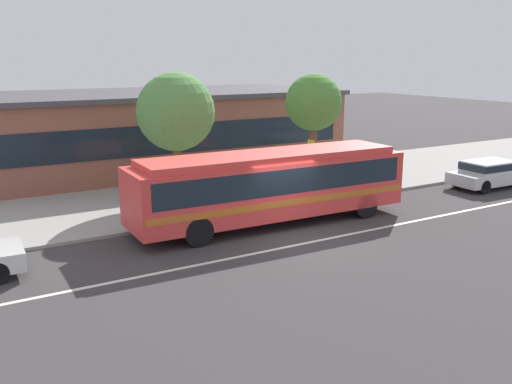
# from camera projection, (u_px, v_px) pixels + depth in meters

# --- Properties ---
(ground_plane) EXTENTS (120.00, 120.00, 0.00)m
(ground_plane) POSITION_uv_depth(u_px,v_px,m) (293.00, 237.00, 19.44)
(ground_plane) COLOR #3B3838
(sidewalk_slab) EXTENTS (60.00, 8.00, 0.12)m
(sidewalk_slab) POSITION_uv_depth(u_px,v_px,m) (204.00, 193.00, 25.36)
(sidewalk_slab) COLOR #98958E
(sidewalk_slab) RESTS_ON ground_plane
(lane_stripe_center) EXTENTS (56.00, 0.16, 0.01)m
(lane_stripe_center) POSITION_uv_depth(u_px,v_px,m) (307.00, 243.00, 18.77)
(lane_stripe_center) COLOR silver
(lane_stripe_center) RESTS_ON ground_plane
(transit_bus) EXTENTS (10.67, 2.81, 2.69)m
(transit_bus) POSITION_uv_depth(u_px,v_px,m) (271.00, 183.00, 20.62)
(transit_bus) COLOR #DF3B38
(transit_bus) RESTS_ON ground_plane
(sedan_far_ahead) EXTENTS (4.35, 1.94, 1.29)m
(sedan_far_ahead) POSITION_uv_depth(u_px,v_px,m) (491.00, 172.00, 26.67)
(sedan_far_ahead) COLOR silver
(sedan_far_ahead) RESTS_ON ground_plane
(pedestrian_waiting_near_sign) EXTENTS (0.48, 0.48, 1.60)m
(pedestrian_waiting_near_sign) POSITION_uv_depth(u_px,v_px,m) (320.00, 171.00, 25.35)
(pedestrian_waiting_near_sign) COLOR #755D52
(pedestrian_waiting_near_sign) RESTS_ON sidewalk_slab
(pedestrian_walking_along_curb) EXTENTS (0.45, 0.45, 1.74)m
(pedestrian_walking_along_curb) POSITION_uv_depth(u_px,v_px,m) (296.00, 176.00, 23.81)
(pedestrian_walking_along_curb) COLOR navy
(pedestrian_walking_along_curb) RESTS_ON sidewalk_slab
(pedestrian_standing_by_tree) EXTENTS (0.48, 0.48, 1.62)m
(pedestrian_standing_by_tree) POSITION_uv_depth(u_px,v_px,m) (255.00, 183.00, 22.82)
(pedestrian_standing_by_tree) COLOR #3C3C3B
(pedestrian_standing_by_tree) RESTS_ON sidewalk_slab
(bus_stop_sign) EXTENTS (0.08, 0.44, 2.55)m
(bus_stop_sign) POSITION_uv_depth(u_px,v_px,m) (311.00, 161.00, 23.85)
(bus_stop_sign) COLOR gray
(bus_stop_sign) RESTS_ON sidewalk_slab
(street_tree_near_stop) EXTENTS (3.27, 3.27, 5.37)m
(street_tree_near_stop) POSITION_uv_depth(u_px,v_px,m) (176.00, 112.00, 23.31)
(street_tree_near_stop) COLOR brown
(street_tree_near_stop) RESTS_ON sidewalk_slab
(street_tree_mid_block) EXTENTS (2.62, 2.62, 5.23)m
(street_tree_mid_block) POSITION_uv_depth(u_px,v_px,m) (314.00, 104.00, 25.83)
(street_tree_mid_block) COLOR brown
(street_tree_mid_block) RESTS_ON sidewalk_slab
(station_building) EXTENTS (20.27, 9.35, 4.23)m
(station_building) POSITION_uv_depth(u_px,v_px,m) (154.00, 130.00, 31.37)
(station_building) COLOR brown
(station_building) RESTS_ON ground_plane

